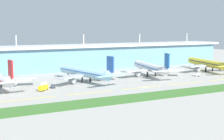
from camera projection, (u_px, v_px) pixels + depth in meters
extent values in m
plane|color=#A8A59E|center=(146.00, 87.00, 200.69)|extent=(600.00, 600.00, 0.00)
cube|color=#6693A8|center=(81.00, 58.00, 287.68)|extent=(280.00, 28.00, 19.04)
cube|color=silver|center=(81.00, 46.00, 286.35)|extent=(288.00, 34.00, 1.80)
cylinder|color=silver|center=(16.00, 41.00, 254.75)|extent=(0.90, 0.90, 9.00)
cylinder|color=silver|center=(84.00, 40.00, 280.76)|extent=(0.90, 0.90, 9.00)
cylinder|color=silver|center=(140.00, 39.00, 306.77)|extent=(0.90, 0.90, 9.00)
cylinder|color=silver|center=(187.00, 38.00, 332.78)|extent=(0.90, 0.90, 9.00)
cone|color=white|center=(12.00, 82.00, 173.70)|extent=(5.74, 7.20, 5.72)
cube|color=red|center=(11.00, 69.00, 173.68)|extent=(1.51, 6.44, 9.50)
cube|color=white|center=(1.00, 83.00, 170.98)|extent=(10.33, 4.46, 0.36)
cube|color=white|center=(22.00, 81.00, 177.28)|extent=(10.33, 4.46, 0.36)
cube|color=#B7BABF|center=(16.00, 78.00, 202.94)|extent=(24.94, 12.64, 0.70)
cylinder|color=gray|center=(14.00, 82.00, 203.78)|extent=(3.75, 4.87, 3.20)
cylinder|color=black|center=(1.00, 84.00, 199.48)|extent=(1.10, 1.10, 3.60)
cylinder|color=#9ED1EA|center=(84.00, 72.00, 218.94)|extent=(15.73, 52.48, 5.80)
cone|color=#9ED1EA|center=(62.00, 68.00, 240.66)|extent=(6.17, 4.98, 5.51)
cone|color=#9ED1EA|center=(111.00, 75.00, 196.29)|extent=(6.11, 7.45, 5.72)
cube|color=#2D5BB7|center=(110.00, 64.00, 196.24)|extent=(1.91, 6.42, 9.50)
cube|color=#9ED1EA|center=(104.00, 76.00, 193.27)|extent=(10.43, 5.06, 0.36)
cube|color=#9ED1EA|center=(118.00, 75.00, 200.14)|extent=(10.43, 5.06, 0.36)
cube|color=#B7BABF|center=(72.00, 77.00, 208.21)|extent=(23.82, 18.79, 0.70)
cylinder|color=gray|center=(72.00, 81.00, 210.42)|extent=(4.00, 5.03, 3.20)
cube|color=#B7BABF|center=(102.00, 73.00, 223.18)|extent=(24.85, 11.23, 0.70)
cylinder|color=gray|center=(100.00, 77.00, 223.90)|extent=(4.00, 5.03, 3.20)
cylinder|color=black|center=(68.00, 76.00, 234.67)|extent=(0.70, 0.70, 3.60)
cylinder|color=black|center=(82.00, 80.00, 215.23)|extent=(1.10, 1.10, 3.60)
cylinder|color=black|center=(90.00, 79.00, 219.22)|extent=(1.10, 1.10, 3.60)
cube|color=#2D5BB7|center=(84.00, 72.00, 218.89)|extent=(14.76, 47.35, 0.60)
cylinder|color=white|center=(150.00, 67.00, 245.80)|extent=(16.40, 53.14, 5.80)
cone|color=white|center=(136.00, 63.00, 272.97)|extent=(6.20, 5.03, 5.51)
cone|color=white|center=(167.00, 71.00, 217.53)|extent=(6.17, 7.49, 5.72)
cube|color=#19519E|center=(167.00, 61.00, 217.66)|extent=(1.98, 6.41, 9.50)
cube|color=white|center=(159.00, 71.00, 216.51)|extent=(10.44, 5.15, 0.36)
cube|color=white|center=(175.00, 71.00, 219.56)|extent=(10.44, 5.15, 0.36)
cube|color=#B7BABF|center=(137.00, 70.00, 238.42)|extent=(24.83, 11.00, 0.70)
cylinder|color=gray|center=(138.00, 74.00, 240.49)|extent=(4.04, 5.05, 3.20)
cube|color=#B7BABF|center=(167.00, 69.00, 245.09)|extent=(23.75, 18.96, 0.70)
cylinder|color=gray|center=(165.00, 73.00, 246.49)|extent=(4.04, 5.05, 3.20)
cylinder|color=black|center=(140.00, 70.00, 265.35)|extent=(0.70, 0.70, 3.60)
cylinder|color=black|center=(147.00, 74.00, 242.66)|extent=(1.10, 1.10, 3.60)
cylinder|color=black|center=(155.00, 74.00, 244.43)|extent=(1.10, 1.10, 3.60)
cube|color=#19519E|center=(150.00, 67.00, 245.75)|extent=(15.37, 47.95, 0.60)
cylinder|color=yellow|center=(207.00, 63.00, 273.32)|extent=(16.75, 53.65, 5.80)
cone|color=yellow|center=(190.00, 60.00, 300.78)|extent=(6.22, 5.05, 5.51)
cube|color=yellow|center=(223.00, 66.00, 243.76)|extent=(10.45, 5.20, 0.36)
cube|color=#B7BABF|center=(197.00, 66.00, 265.99)|extent=(24.82, 10.89, 0.70)
cylinder|color=gray|center=(197.00, 69.00, 268.05)|extent=(4.06, 5.06, 3.20)
cube|color=#B7BABF|center=(223.00, 65.00, 272.55)|extent=(23.71, 19.04, 0.70)
cylinder|color=gray|center=(221.00, 68.00, 273.96)|extent=(4.06, 5.06, 3.20)
cylinder|color=black|center=(195.00, 66.00, 293.09)|extent=(0.70, 0.70, 3.60)
cylinder|color=black|center=(206.00, 69.00, 270.19)|extent=(1.10, 1.10, 3.60)
cylinder|color=black|center=(213.00, 69.00, 271.94)|extent=(1.10, 1.10, 3.60)
cube|color=black|center=(207.00, 63.00, 273.27)|extent=(15.68, 48.41, 0.60)
cube|color=yellow|center=(29.00, 99.00, 167.37)|extent=(28.00, 0.70, 0.04)
cube|color=yellow|center=(90.00, 93.00, 183.16)|extent=(28.00, 0.70, 0.04)
cube|color=yellow|center=(142.00, 88.00, 198.96)|extent=(28.00, 0.70, 0.04)
cube|color=yellow|center=(186.00, 83.00, 214.75)|extent=(28.00, 0.70, 0.04)
cube|color=#3D702D|center=(170.00, 94.00, 180.35)|extent=(300.00, 18.00, 0.10)
cube|color=gold|center=(43.00, 88.00, 189.26)|extent=(7.01, 6.84, 2.60)
cylinder|color=silver|center=(44.00, 84.00, 189.73)|extent=(4.28, 4.20, 2.00)
cylinder|color=black|center=(43.00, 91.00, 186.69)|extent=(0.89, 0.87, 0.90)
cylinder|color=black|center=(39.00, 91.00, 187.43)|extent=(0.89, 0.87, 0.90)
cylinder|color=black|center=(47.00, 89.00, 191.43)|extent=(0.89, 0.87, 0.90)
cylinder|color=black|center=(44.00, 89.00, 192.17)|extent=(0.89, 0.87, 0.90)
cube|color=#333842|center=(53.00, 86.00, 197.83)|extent=(3.46, 4.87, 1.40)
cylinder|color=black|center=(51.00, 87.00, 199.17)|extent=(0.57, 0.96, 0.90)
cylinder|color=black|center=(55.00, 87.00, 199.64)|extent=(0.57, 0.96, 0.90)
cylinder|color=black|center=(51.00, 88.00, 196.19)|extent=(0.57, 0.96, 0.90)
cylinder|color=black|center=(55.00, 88.00, 196.66)|extent=(0.57, 0.96, 0.90)
cube|color=silver|center=(197.00, 75.00, 244.64)|extent=(3.88, 3.75, 1.60)
cube|color=silver|center=(197.00, 73.00, 244.49)|extent=(3.61, 3.51, 0.16)
cylinder|color=black|center=(195.00, 76.00, 244.27)|extent=(0.90, 0.86, 0.90)
cylinder|color=black|center=(195.00, 75.00, 245.83)|extent=(0.90, 0.86, 0.90)
cylinder|color=black|center=(199.00, 76.00, 243.66)|extent=(0.90, 0.86, 0.90)
cylinder|color=black|center=(199.00, 76.00, 245.21)|extent=(0.90, 0.86, 0.90)
cone|color=orange|center=(22.00, 90.00, 189.95)|extent=(0.56, 0.56, 0.70)
cone|color=orange|center=(6.00, 92.00, 182.38)|extent=(0.56, 0.56, 0.70)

